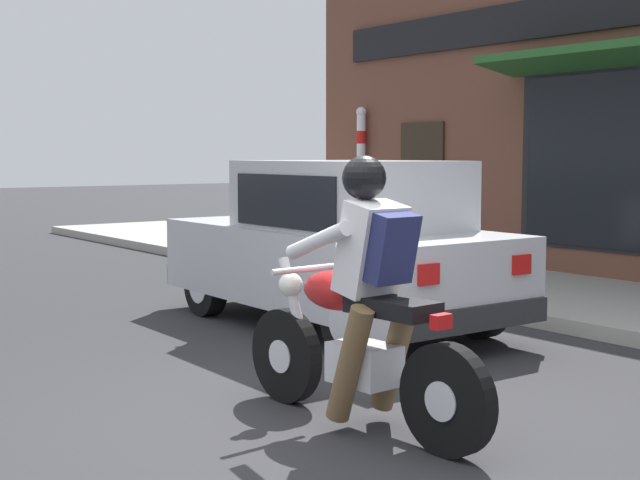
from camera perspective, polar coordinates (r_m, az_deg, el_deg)
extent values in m
plane|color=#2B2B2D|center=(5.33, -1.11, -12.27)|extent=(80.00, 80.00, 0.00)
cube|color=#9E9B93|center=(10.71, 10.90, -2.96)|extent=(2.60, 22.00, 0.14)
cube|color=brown|center=(11.59, 17.59, 7.58)|extent=(0.50, 10.61, 4.20)
cube|color=#2D2319|center=(13.32, 6.52, 2.98)|extent=(0.04, 0.90, 2.10)
cube|color=black|center=(11.48, 16.93, 13.89)|extent=(0.06, 9.02, 0.50)
cylinder|color=white|center=(14.26, 2.65, 6.59)|extent=(0.14, 0.14, 0.70)
cylinder|color=red|center=(14.26, 2.65, 6.59)|extent=(0.15, 0.15, 0.20)
sphere|color=silver|center=(14.27, 2.66, 8.19)|extent=(0.16, 0.16, 0.16)
cylinder|color=black|center=(5.90, -2.19, -7.39)|extent=(0.14, 0.63, 0.62)
cylinder|color=silver|center=(5.90, -2.19, -7.39)|extent=(0.13, 0.22, 0.22)
cylinder|color=black|center=(4.91, 8.13, -10.09)|extent=(0.14, 0.63, 0.62)
cylinder|color=silver|center=(4.91, 8.13, -10.09)|extent=(0.13, 0.22, 0.22)
cube|color=silver|center=(5.33, 2.85, -7.91)|extent=(0.31, 0.42, 0.24)
ellipsoid|color=#B21919|center=(5.43, 1.07, -3.24)|extent=(0.33, 0.54, 0.24)
cube|color=black|center=(5.10, 4.65, -4.30)|extent=(0.30, 0.58, 0.10)
cylinder|color=silver|center=(5.76, -1.58, -4.50)|extent=(0.09, 0.33, 0.68)
cylinder|color=silver|center=(5.63, -0.82, -1.86)|extent=(0.56, 0.08, 0.04)
sphere|color=silver|center=(5.78, -1.90, -2.87)|extent=(0.16, 0.16, 0.16)
cylinder|color=silver|center=(5.19, 7.22, -9.45)|extent=(0.12, 0.55, 0.08)
cube|color=red|center=(4.85, 7.76, -5.19)|extent=(0.12, 0.07, 0.08)
cylinder|color=brown|center=(5.15, 1.92, -7.93)|extent=(0.16, 0.36, 0.71)
cylinder|color=brown|center=(5.40, 4.77, -7.34)|extent=(0.16, 0.36, 0.71)
cube|color=silver|center=(5.18, 3.27, -0.56)|extent=(0.36, 0.35, 0.57)
cylinder|color=silver|center=(5.22, -0.14, -0.06)|extent=(0.12, 0.52, 0.26)
cylinder|color=silver|center=(5.49, 3.05, 0.20)|extent=(0.12, 0.52, 0.26)
sphere|color=black|center=(5.20, 2.84, 3.99)|extent=(0.26, 0.26, 0.26)
cube|color=navy|center=(5.06, 4.52, -0.48)|extent=(0.30, 0.26, 0.42)
cylinder|color=black|center=(9.08, -7.34, -2.95)|extent=(0.19, 0.60, 0.60)
cylinder|color=silver|center=(9.08, -7.34, -2.95)|extent=(0.21, 0.33, 0.33)
cylinder|color=black|center=(9.84, 0.06, -2.25)|extent=(0.19, 0.60, 0.60)
cylinder|color=silver|center=(9.84, 0.06, -2.25)|extent=(0.21, 0.33, 0.33)
cylinder|color=black|center=(7.09, 2.00, -5.29)|extent=(0.19, 0.60, 0.60)
cylinder|color=silver|center=(7.09, 2.00, -5.29)|extent=(0.21, 0.33, 0.33)
cylinder|color=black|center=(8.04, 10.16, -4.09)|extent=(0.19, 0.60, 0.60)
cylinder|color=silver|center=(8.04, 10.16, -4.09)|extent=(0.21, 0.33, 0.33)
cube|color=#B7BABF|center=(8.41, 0.87, -1.51)|extent=(1.70, 3.72, 0.70)
cube|color=#B7BABF|center=(8.16, 1.93, 2.78)|extent=(1.47, 1.92, 0.66)
cube|color=black|center=(8.87, -1.52, 2.67)|extent=(1.33, 0.37, 0.51)
cube|color=black|center=(7.74, -2.32, 2.48)|extent=(0.05, 1.52, 0.46)
cube|color=black|center=(8.63, 5.74, 2.77)|extent=(0.05, 1.52, 0.46)
cube|color=silver|center=(9.70, -8.13, 0.08)|extent=(0.24, 0.04, 0.14)
cube|color=red|center=(6.65, 6.95, -2.20)|extent=(0.20, 0.04, 0.16)
cube|color=silver|center=(10.21, -3.08, 0.40)|extent=(0.24, 0.04, 0.14)
cube|color=red|center=(7.38, 12.76, -1.54)|extent=(0.20, 0.04, 0.16)
cube|color=#28282B|center=(9.96, -5.43, -1.89)|extent=(1.61, 0.14, 0.20)
cube|color=#28282B|center=(7.09, 9.78, -4.96)|extent=(1.61, 0.14, 0.20)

